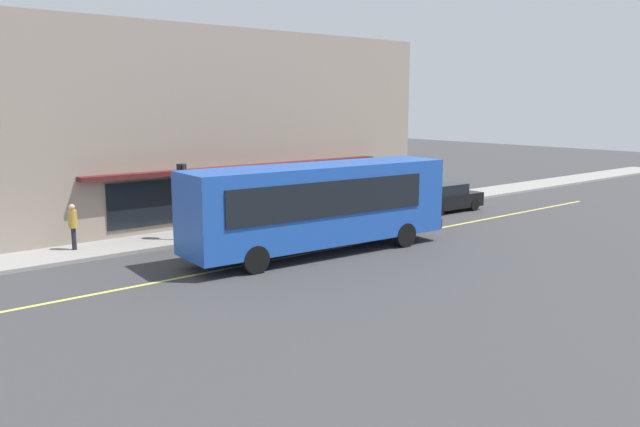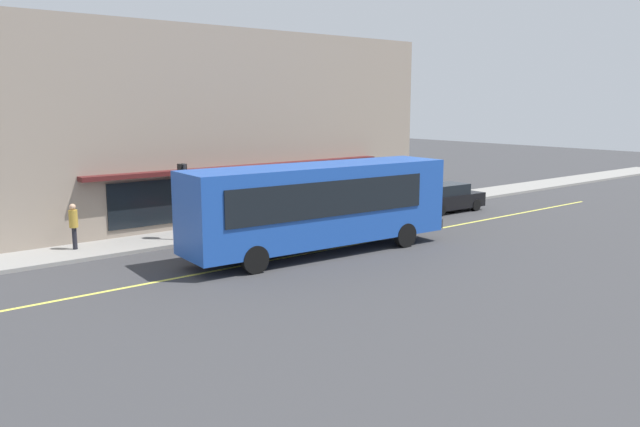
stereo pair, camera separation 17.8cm
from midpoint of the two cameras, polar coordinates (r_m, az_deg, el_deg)
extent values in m
plane|color=#38383A|center=(26.59, 4.00, -2.70)|extent=(120.00, 120.00, 0.00)
cube|color=gray|center=(30.76, -3.03, -0.81)|extent=(80.00, 2.69, 0.15)
cube|color=#D8D14C|center=(26.59, 4.00, -2.70)|extent=(36.00, 0.16, 0.01)
cube|color=gray|center=(35.01, -11.18, 7.90)|extent=(23.03, 10.22, 9.33)
cube|color=#4C1919|center=(30.51, -6.33, 4.23)|extent=(16.12, 0.70, 0.20)
cube|color=black|center=(30.85, -6.50, 1.86)|extent=(13.82, 0.08, 2.00)
cube|color=#1E4CAD|center=(24.38, 0.13, 0.94)|extent=(11.14, 3.23, 3.00)
cube|color=black|center=(27.81, 9.34, 2.69)|extent=(0.26, 2.10, 1.80)
cube|color=black|center=(25.20, -2.10, 2.06)|extent=(8.78, 0.65, 1.32)
cube|color=black|center=(23.14, 1.34, 1.35)|extent=(8.78, 0.65, 1.32)
cube|color=#0CF259|center=(27.76, 9.50, 4.52)|extent=(0.21, 1.90, 0.36)
cube|color=#2D2D33|center=(28.12, 9.40, -0.56)|extent=(0.32, 2.41, 0.40)
cylinder|color=black|center=(27.65, 4.73, -1.16)|extent=(1.02, 0.37, 1.00)
cylinder|color=black|center=(25.99, 7.93, -1.95)|extent=(1.02, 0.37, 1.00)
cylinder|color=black|center=(23.84, -8.39, -3.05)|extent=(1.02, 0.37, 1.00)
cylinder|color=black|center=(21.90, -5.71, -4.16)|extent=(1.02, 0.37, 1.00)
cylinder|color=#2D2D33|center=(26.77, -11.92, 1.00)|extent=(0.12, 0.12, 3.20)
cube|color=black|center=(26.79, -12.21, 3.48)|extent=(0.30, 0.30, 0.90)
sphere|color=red|center=(26.92, -12.39, 4.08)|extent=(0.18, 0.18, 0.18)
sphere|color=orange|center=(26.94, -12.37, 3.51)|extent=(0.18, 0.18, 0.18)
sphere|color=green|center=(26.98, -12.35, 2.94)|extent=(0.18, 0.18, 0.18)
cube|color=maroon|center=(26.79, -5.38, -1.33)|extent=(4.39, 2.03, 0.75)
cube|color=black|center=(26.74, -5.13, 0.07)|extent=(2.49, 1.64, 0.55)
cylinder|color=black|center=(25.46, -7.19, -2.59)|extent=(0.65, 0.25, 0.64)
cylinder|color=black|center=(26.88, -8.87, -1.96)|extent=(0.65, 0.25, 0.64)
cylinder|color=black|center=(26.90, -1.88, -1.84)|extent=(0.65, 0.25, 0.64)
cylinder|color=black|center=(28.25, -3.74, -1.28)|extent=(0.65, 0.25, 0.64)
cube|color=black|center=(34.86, 11.59, 1.15)|extent=(4.36, 1.95, 0.75)
cube|color=black|center=(34.65, 11.46, 2.19)|extent=(2.46, 1.60, 0.55)
cylinder|color=black|center=(36.49, 12.09, 1.09)|extent=(0.65, 0.24, 0.64)
cylinder|color=black|center=(35.45, 14.08, 0.75)|extent=(0.65, 0.24, 0.64)
cylinder|color=black|center=(34.42, 8.98, 0.66)|extent=(0.65, 0.24, 0.64)
cylinder|color=black|center=(33.32, 11.00, 0.29)|extent=(0.65, 0.24, 0.64)
cylinder|color=black|center=(26.49, -21.20, -2.12)|extent=(0.18, 0.18, 0.88)
cylinder|color=#B28C33|center=(26.35, -21.31, -0.44)|extent=(0.34, 0.34, 0.69)
sphere|color=tan|center=(26.27, -21.38, 0.56)|extent=(0.24, 0.24, 0.24)
cylinder|color=black|center=(37.22, 8.91, 1.79)|extent=(0.18, 0.18, 0.89)
cylinder|color=maroon|center=(37.11, 8.95, 3.01)|extent=(0.34, 0.34, 0.71)
sphere|color=tan|center=(37.06, 8.97, 3.75)|extent=(0.25, 0.25, 0.25)
camera|label=1|loc=(0.09, -89.79, 0.04)|focal=35.24mm
camera|label=2|loc=(0.09, 90.21, -0.04)|focal=35.24mm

